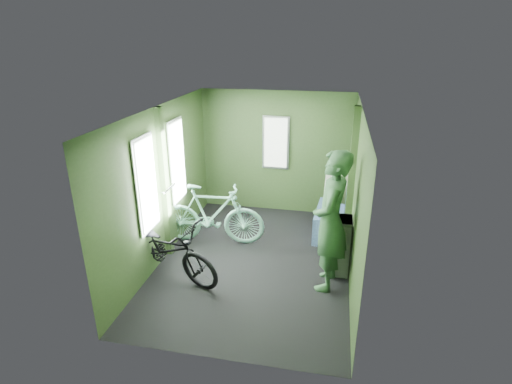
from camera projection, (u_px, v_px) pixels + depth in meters
room at (253, 171)px, 5.60m from camera, size 4.00×4.02×2.31m
bicycle_black at (169, 276)px, 5.71m from camera, size 1.92×1.35×1.01m
bicycle_mint at (213, 243)px, 6.63m from camera, size 1.75×0.68×1.06m
passenger at (331, 221)px, 5.18m from camera, size 0.53×0.75×1.92m
waste_box at (341, 246)px, 5.68m from camera, size 0.25×0.35×0.85m
bench_seat at (334, 219)px, 6.77m from camera, size 0.61×1.00×1.02m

